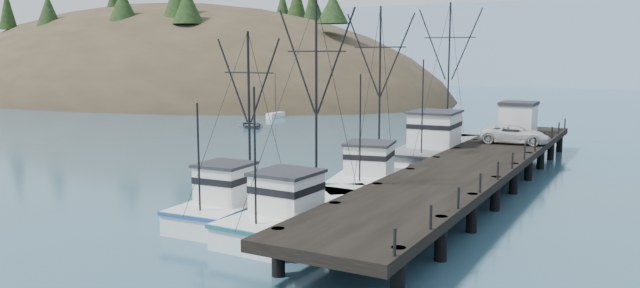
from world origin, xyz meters
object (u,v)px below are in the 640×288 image
object	(u,v)px
work_vessel	(441,150)
motorboat	(252,128)
pickup_truck	(514,134)
pier	(474,165)
pier_shed	(518,117)
trawler_far	(375,175)
trawler_near	(305,213)
trawler_mid	(241,203)

from	to	relation	value
work_vessel	motorboat	world-z (taller)	work_vessel
pickup_truck	motorboat	xyz separation A→B (m)	(-33.88, 12.66, -2.73)
pickup_truck	pier	bearing A→B (deg)	169.13
pier	pier_shed	size ratio (longest dim) A/B	13.75
trawler_far	work_vessel	xyz separation A→B (m)	(1.37, 10.18, 0.41)
trawler_near	trawler_far	size ratio (longest dim) A/B	0.97
pier	pickup_truck	world-z (taller)	pickup_truck
trawler_mid	trawler_far	world-z (taller)	trawler_far
trawler_mid	pickup_truck	distance (m)	24.63
pier	trawler_mid	bearing A→B (deg)	-124.88
pier_shed	motorboat	size ratio (longest dim) A/B	0.66
motorboat	pier_shed	bearing A→B (deg)	-54.98
pier	trawler_mid	world-z (taller)	trawler_mid
pier	pickup_truck	distance (m)	9.20
trawler_far	pickup_truck	xyz separation A→B (m)	(6.81, 11.43, 1.91)
pickup_truck	motorboat	size ratio (longest dim) A/B	1.08
trawler_mid	pickup_truck	size ratio (longest dim) A/B	2.01
trawler_far	pickup_truck	size ratio (longest dim) A/B	2.38
motorboat	trawler_mid	bearing A→B (deg)	-100.40
pier	motorboat	distance (m)	39.74
pier_shed	motorboat	bearing A→B (deg)	169.68
work_vessel	pier_shed	size ratio (longest dim) A/B	5.06
pier	pickup_truck	size ratio (longest dim) A/B	8.39
pier_shed	motorboat	world-z (taller)	pier_shed
trawler_near	trawler_mid	xyz separation A→B (m)	(-4.15, 0.13, -0.00)
trawler_mid	motorboat	size ratio (longest dim) A/B	2.17
pier	trawler_far	size ratio (longest dim) A/B	3.52
trawler_near	work_vessel	xyz separation A→B (m)	(0.38, 21.32, 0.41)
pier	motorboat	size ratio (longest dim) A/B	9.07
work_vessel	pier_shed	bearing A→B (deg)	61.15
pier_shed	pier	bearing A→B (deg)	-88.61
pier_shed	work_vessel	bearing A→B (deg)	-118.85
trawler_near	pier_shed	world-z (taller)	trawler_near
trawler_near	pickup_truck	world-z (taller)	trawler_near
pier_shed	pickup_truck	world-z (taller)	pier_shed
pier	trawler_near	distance (m)	14.43
pier_shed	motorboat	xyz separation A→B (m)	(-32.81, 5.98, -3.42)
pier	pier_shed	xyz separation A→B (m)	(-0.38, 15.80, 1.73)
pickup_truck	work_vessel	bearing A→B (deg)	96.36
pier	work_vessel	distance (m)	9.20
trawler_far	work_vessel	bearing A→B (deg)	82.35
trawler_near	pier_shed	bearing A→B (deg)	80.77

